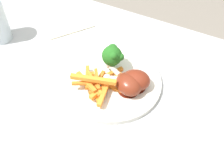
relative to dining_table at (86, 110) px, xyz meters
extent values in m
cube|color=#B7B7BC|center=(0.00, 0.00, 0.12)|extent=(0.98, 0.65, 0.03)
cylinder|color=gray|center=(0.43, -0.27, -0.26)|extent=(0.06, 0.06, 0.72)
cylinder|color=white|center=(-0.07, -0.02, 0.14)|extent=(0.25, 0.25, 0.01)
cylinder|color=#77A64C|center=(-0.06, -0.06, 0.16)|extent=(0.01, 0.01, 0.02)
sphere|color=#24671F|center=(-0.06, -0.06, 0.19)|extent=(0.05, 0.05, 0.05)
sphere|color=#24671F|center=(-0.05, -0.07, 0.20)|extent=(0.02, 0.02, 0.02)
sphere|color=#24671F|center=(-0.06, -0.05, 0.20)|extent=(0.02, 0.02, 0.02)
sphere|color=#24671F|center=(-0.08, -0.06, 0.19)|extent=(0.02, 0.02, 0.02)
cube|color=orange|center=(-0.05, 0.02, 0.15)|extent=(0.07, 0.08, 0.01)
cube|color=orange|center=(-0.02, 0.01, 0.16)|extent=(0.04, 0.07, 0.01)
cube|color=orange|center=(-0.03, 0.03, 0.17)|extent=(0.07, 0.04, 0.01)
cube|color=orange|center=(-0.08, 0.00, 0.15)|extent=(0.10, 0.01, 0.01)
cube|color=orange|center=(-0.05, 0.01, 0.17)|extent=(0.04, 0.06, 0.01)
cube|color=orange|center=(-0.05, 0.03, 0.16)|extent=(0.07, 0.03, 0.01)
cube|color=orange|center=(-0.05, 0.02, 0.19)|extent=(0.11, 0.04, 0.01)
cube|color=orange|center=(-0.04, 0.03, 0.17)|extent=(0.07, 0.04, 0.01)
cube|color=#C96C21|center=(-0.05, 0.01, 0.16)|extent=(0.01, 0.08, 0.01)
cube|color=orange|center=(-0.05, 0.02, 0.17)|extent=(0.07, 0.05, 0.01)
cube|color=orange|center=(-0.08, 0.01, 0.16)|extent=(0.04, 0.10, 0.01)
cube|color=orange|center=(-0.05, -0.02, 0.15)|extent=(0.06, 0.10, 0.01)
cube|color=orange|center=(-0.08, 0.04, 0.16)|extent=(0.02, 0.07, 0.01)
cylinder|color=#54190E|center=(-0.13, -0.03, 0.15)|extent=(0.05, 0.05, 0.00)
ellipsoid|color=maroon|center=(-0.13, -0.03, 0.17)|extent=(0.08, 0.08, 0.04)
cylinder|color=beige|center=(-0.08, -0.01, 0.17)|extent=(0.03, 0.02, 0.01)
sphere|color=silver|center=(-0.07, -0.01, 0.17)|extent=(0.02, 0.02, 0.02)
cylinder|color=#53190E|center=(-0.12, -0.01, 0.15)|extent=(0.05, 0.05, 0.00)
ellipsoid|color=maroon|center=(-0.12, -0.01, 0.17)|extent=(0.09, 0.08, 0.04)
cylinder|color=beige|center=(-0.07, -0.04, 0.17)|extent=(0.04, 0.03, 0.01)
sphere|color=silver|center=(-0.05, -0.05, 0.17)|extent=(0.02, 0.02, 0.02)
cube|color=silver|center=(-0.32, -0.05, 0.14)|extent=(0.15, 0.13, 0.00)
cube|color=beige|center=(0.19, -0.19, 0.14)|extent=(0.22, 0.21, 0.00)
camera|label=1|loc=(-0.28, 0.37, 0.65)|focal=43.61mm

